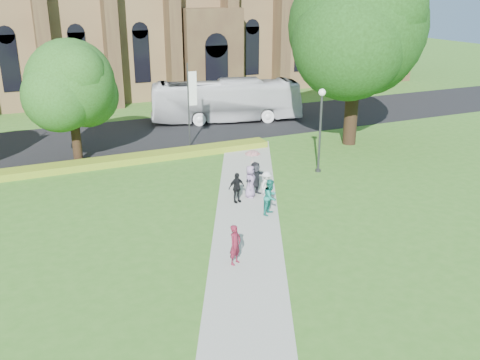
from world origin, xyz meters
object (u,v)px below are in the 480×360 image
large_tree (357,27)px  pedestrian_0 (235,245)px  tour_coach (226,101)px  streetlamp (321,121)px

large_tree → pedestrian_0: large_tree is taller
tour_coach → streetlamp: bearing=-165.6°
tour_coach → pedestrian_0: (-9.48, -23.46, -0.89)m
large_tree → tour_coach: (-5.60, 10.18, -6.56)m
streetlamp → pedestrian_0: bearing=-137.5°
streetlamp → large_tree: (5.50, 4.50, 5.07)m
large_tree → pedestrian_0: (-15.07, -13.28, -7.45)m
tour_coach → pedestrian_0: size_ratio=7.34×
tour_coach → pedestrian_0: tour_coach is taller
streetlamp → tour_coach: streetlamp is taller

